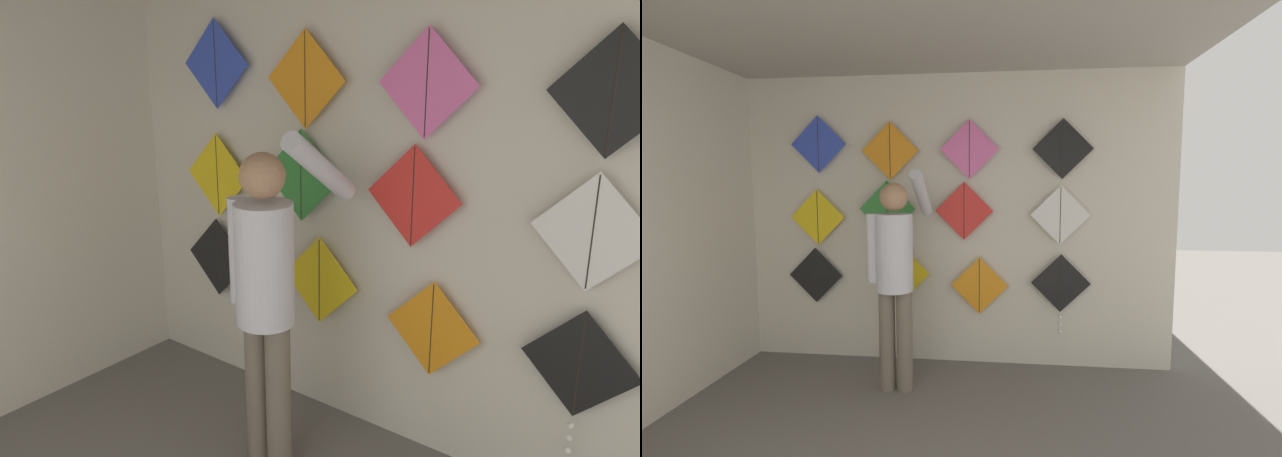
# 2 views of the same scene
# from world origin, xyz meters

# --- Properties ---
(back_panel) EXTENTS (4.53, 0.06, 2.80)m
(back_panel) POSITION_xyz_m (0.00, 4.03, 1.40)
(back_panel) COLOR beige
(back_panel) RESTS_ON ground
(shopkeeper) EXTENTS (0.48, 0.65, 1.89)m
(shopkeeper) POSITION_xyz_m (-0.21, 3.36, 1.06)
(shopkeeper) COLOR #726656
(shopkeeper) RESTS_ON ground
(kite_0) EXTENTS (0.55, 0.01, 0.55)m
(kite_0) POSITION_xyz_m (-1.19, 3.94, 0.85)
(kite_0) COLOR black
(kite_1) EXTENTS (0.55, 0.01, 0.55)m
(kite_1) POSITION_xyz_m (-0.31, 3.94, 0.89)
(kite_1) COLOR yellow
(kite_2) EXTENTS (0.55, 0.01, 0.55)m
(kite_2) POSITION_xyz_m (0.45, 3.94, 0.79)
(kite_2) COLOR orange
(kite_3) EXTENTS (0.55, 0.04, 0.76)m
(kite_3) POSITION_xyz_m (1.22, 3.94, 0.79)
(kite_3) COLOR black
(kite_4) EXTENTS (0.55, 0.01, 0.55)m
(kite_4) POSITION_xyz_m (-1.16, 3.94, 1.43)
(kite_4) COLOR yellow
(kite_5) EXTENTS (0.55, 0.01, 0.55)m
(kite_5) POSITION_xyz_m (-0.45, 3.94, 1.52)
(kite_5) COLOR #338C38
(kite_6) EXTENTS (0.55, 0.01, 0.55)m
(kite_6) POSITION_xyz_m (0.30, 3.94, 1.51)
(kite_6) COLOR red
(kite_7) EXTENTS (0.55, 0.01, 0.55)m
(kite_7) POSITION_xyz_m (1.20, 3.94, 1.47)
(kite_7) COLOR white
(kite_8) EXTENTS (0.55, 0.01, 0.55)m
(kite_8) POSITION_xyz_m (-1.13, 3.94, 2.15)
(kite_8) COLOR blue
(kite_9) EXTENTS (0.55, 0.01, 0.55)m
(kite_9) POSITION_xyz_m (-0.41, 3.94, 2.08)
(kite_9) COLOR orange
(kite_10) EXTENTS (0.55, 0.01, 0.55)m
(kite_10) POSITION_xyz_m (0.35, 3.94, 2.08)
(kite_10) COLOR pink
(kite_11) EXTENTS (0.55, 0.01, 0.55)m
(kite_11) POSITION_xyz_m (1.21, 3.94, 2.08)
(kite_11) COLOR black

